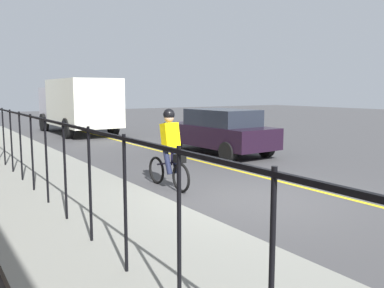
# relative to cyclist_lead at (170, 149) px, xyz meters

# --- Properties ---
(ground_plane) EXTENTS (80.00, 80.00, 0.00)m
(ground_plane) POSITION_rel_cyclist_lead_xyz_m (-1.82, -1.03, -0.91)
(ground_plane) COLOR #424143
(lane_line_centre) EXTENTS (36.00, 0.12, 0.01)m
(lane_line_centre) POSITION_rel_cyclist_lead_xyz_m (-1.82, -2.63, -0.91)
(lane_line_centre) COLOR yellow
(lane_line_centre) RESTS_ON ground
(sidewalk) EXTENTS (40.00, 3.20, 0.15)m
(sidewalk) POSITION_rel_cyclist_lead_xyz_m (-1.82, 2.37, -0.84)
(sidewalk) COLOR gray
(sidewalk) RESTS_ON ground
(iron_fence) EXTENTS (17.57, 0.04, 1.60)m
(iron_fence) POSITION_rel_cyclist_lead_xyz_m (-0.82, 2.77, 0.34)
(iron_fence) COLOR black
(iron_fence) RESTS_ON sidewalk
(cyclist_lead) EXTENTS (1.71, 0.37, 1.83)m
(cyclist_lead) POSITION_rel_cyclist_lead_xyz_m (0.00, 0.00, 0.00)
(cyclist_lead) COLOR black
(cyclist_lead) RESTS_ON ground
(patrol_sedan) EXTENTS (4.46, 2.05, 1.58)m
(patrol_sedan) POSITION_rel_cyclist_lead_xyz_m (3.50, -4.05, -0.09)
(patrol_sedan) COLOR black
(patrol_sedan) RESTS_ON ground
(box_truck_background) EXTENTS (6.72, 2.56, 2.78)m
(box_truck_background) POSITION_rel_cyclist_lead_xyz_m (12.90, -2.09, 0.64)
(box_truck_background) COLOR silver
(box_truck_background) RESTS_ON ground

